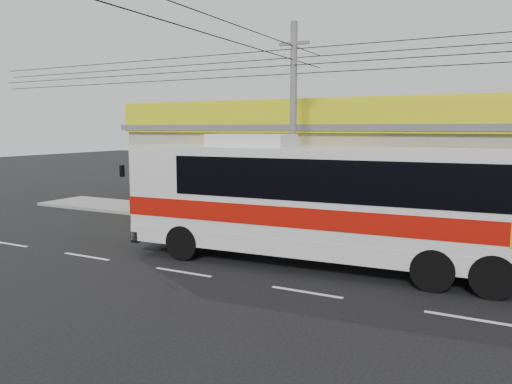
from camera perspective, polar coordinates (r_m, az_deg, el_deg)
ground at (r=17.42m, az=-3.46°, el=-7.08°), size 120.00×120.00×0.00m
sidewalk at (r=22.63m, az=4.40°, el=-3.52°), size 30.00×3.20×0.15m
lane_markings at (r=15.41m, az=-8.31°, el=-9.07°), size 50.00×0.12×0.01m
storefront_building at (r=27.48m, az=9.00°, el=3.01°), size 22.60×9.20×5.70m
coach_bus at (r=15.59m, az=9.50°, el=-0.59°), size 13.54×3.61×4.13m
motorbike_red at (r=25.81m, az=-10.11°, el=-1.04°), size 1.80×0.65×0.94m
motorbike_dark at (r=24.33m, az=-8.09°, el=-1.27°), size 1.92×1.39×1.14m
utility_pole at (r=20.48m, az=4.34°, el=14.81°), size 34.00×14.00×8.49m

